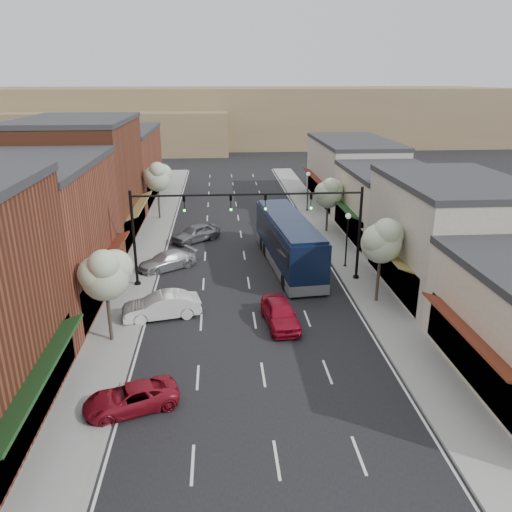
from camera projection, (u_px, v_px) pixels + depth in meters
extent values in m
plane|color=black|center=(257.00, 336.00, 29.02)|extent=(160.00, 160.00, 0.00)
cube|color=gray|center=(150.00, 240.00, 45.76)|extent=(2.80, 73.00, 0.15)
cube|color=gray|center=(331.00, 236.00, 46.95)|extent=(2.80, 73.00, 0.15)
cube|color=gray|center=(166.00, 240.00, 45.86)|extent=(0.25, 73.00, 0.17)
cube|color=gray|center=(316.00, 237.00, 46.85)|extent=(0.25, 73.00, 0.17)
cube|color=black|center=(25.00, 407.00, 20.26)|extent=(0.60, 11.90, 2.60)
cube|color=#173B19|center=(40.00, 374.00, 19.81)|extent=(1.07, 9.80, 0.49)
cube|color=brown|center=(29.00, 237.00, 32.11)|extent=(9.00, 14.00, 9.00)
cube|color=#2D2D30|center=(17.00, 164.00, 30.52)|extent=(9.20, 14.10, 0.40)
cube|color=black|center=(100.00, 277.00, 33.39)|extent=(0.60, 11.90, 2.60)
cube|color=maroon|center=(110.00, 255.00, 32.94)|extent=(1.07, 9.80, 0.49)
cube|color=brown|center=(82.00, 182.00, 44.99)|extent=(9.00, 14.00, 10.50)
cube|color=#2D2D30|center=(75.00, 120.00, 43.14)|extent=(9.20, 14.10, 0.40)
cube|color=black|center=(133.00, 220.00, 46.53)|extent=(0.60, 11.90, 2.60)
cube|color=olive|center=(140.00, 205.00, 46.07)|extent=(1.07, 9.80, 0.49)
cube|color=brown|center=(117.00, 166.00, 60.42)|extent=(9.00, 18.00, 8.00)
cube|color=#2D2D30|center=(113.00, 131.00, 59.00)|extent=(9.20, 18.10, 0.40)
cube|color=black|center=(153.00, 185.00, 61.54)|extent=(0.60, 15.30, 2.60)
cube|color=#173B19|center=(159.00, 173.00, 61.09)|extent=(1.07, 12.60, 0.49)
cube|color=black|center=(480.00, 360.00, 23.57)|extent=(0.60, 10.20, 2.60)
cube|color=maroon|center=(468.00, 333.00, 23.01)|extent=(1.07, 8.40, 0.49)
cube|color=beige|center=(450.00, 238.00, 34.37)|extent=(8.00, 12.00, 7.50)
cube|color=#2D2D30|center=(457.00, 181.00, 33.03)|extent=(8.20, 12.10, 0.40)
cube|color=black|center=(394.00, 269.00, 34.83)|extent=(0.60, 10.20, 2.60)
cube|color=olive|center=(385.00, 249.00, 34.27)|extent=(1.07, 8.40, 0.49)
cube|color=beige|center=(391.00, 206.00, 45.88)|extent=(8.00, 12.00, 6.00)
cube|color=#2D2D30|center=(394.00, 172.00, 44.79)|extent=(8.20, 12.10, 0.40)
cube|color=black|center=(351.00, 222.00, 46.09)|extent=(0.60, 10.20, 2.60)
cube|color=#173B19|center=(343.00, 206.00, 45.52)|extent=(1.07, 8.40, 0.49)
cube|color=beige|center=(352.00, 173.00, 58.84)|extent=(8.00, 16.00, 7.00)
cube|color=#2D2D30|center=(355.00, 141.00, 57.59)|extent=(8.20, 16.10, 0.40)
cube|color=black|center=(321.00, 190.00, 59.22)|extent=(0.60, 13.60, 2.60)
cube|color=maroon|center=(315.00, 177.00, 58.66)|extent=(1.07, 11.20, 0.49)
cube|color=#7A6647|center=(226.00, 116.00, 111.43)|extent=(120.00, 30.00, 12.00)
cube|color=#7A6647|center=(101.00, 131.00, 99.06)|extent=(50.00, 20.00, 8.00)
cylinder|color=black|center=(356.00, 278.00, 37.05)|extent=(0.44, 0.44, 0.30)
cylinder|color=black|center=(359.00, 235.00, 35.91)|extent=(0.20, 0.20, 7.00)
cylinder|color=black|center=(306.00, 193.00, 34.58)|extent=(8.00, 0.14, 0.14)
imported|color=black|center=(311.00, 202.00, 34.81)|extent=(0.18, 0.46, 1.10)
sphere|color=#19E533|center=(311.00, 208.00, 34.84)|extent=(0.18, 0.18, 0.18)
imported|color=black|center=(265.00, 203.00, 34.58)|extent=(0.18, 0.46, 1.10)
sphere|color=#19E533|center=(266.00, 209.00, 34.61)|extent=(0.18, 0.18, 0.18)
cylinder|color=black|center=(138.00, 284.00, 35.91)|extent=(0.44, 0.44, 0.30)
cylinder|color=black|center=(134.00, 240.00, 34.77)|extent=(0.20, 0.20, 7.00)
cylinder|color=black|center=(190.00, 195.00, 34.01)|extent=(8.00, 0.14, 0.14)
imported|color=black|center=(184.00, 204.00, 34.18)|extent=(0.18, 0.46, 1.10)
sphere|color=#19E533|center=(184.00, 210.00, 34.21)|extent=(0.18, 0.18, 0.18)
imported|color=black|center=(231.00, 203.00, 34.41)|extent=(0.18, 0.46, 1.10)
sphere|color=#19E533|center=(231.00, 210.00, 34.44)|extent=(0.18, 0.18, 0.18)
cylinder|color=#47382B|center=(378.00, 277.00, 32.74)|extent=(0.20, 0.20, 3.71)
sphere|color=#A8C195|center=(381.00, 243.00, 31.95)|extent=(2.60, 2.60, 2.60)
sphere|color=#A8C195|center=(388.00, 235.00, 32.11)|extent=(2.00, 2.00, 2.00)
sphere|color=#A8C195|center=(377.00, 240.00, 31.53)|extent=(1.90, 1.90, 1.90)
sphere|color=#A8C195|center=(386.00, 232.00, 31.18)|extent=(1.70, 1.70, 1.70)
cylinder|color=#47382B|center=(327.00, 216.00, 47.82)|extent=(0.20, 0.20, 3.33)
sphere|color=#A8C195|center=(328.00, 194.00, 47.11)|extent=(2.60, 2.60, 2.60)
sphere|color=#A8C195|center=(333.00, 189.00, 47.29)|extent=(2.00, 2.00, 2.00)
sphere|color=#A8C195|center=(325.00, 192.00, 46.69)|extent=(1.90, 1.90, 1.90)
sphere|color=#A8C195|center=(331.00, 187.00, 46.37)|extent=(1.70, 1.70, 1.70)
cylinder|color=#47382B|center=(109.00, 314.00, 27.84)|extent=(0.20, 0.20, 3.52)
sphere|color=#A8C195|center=(105.00, 277.00, 27.09)|extent=(2.60, 2.60, 2.60)
sphere|color=#A8C195|center=(115.00, 267.00, 27.26)|extent=(2.00, 2.00, 2.00)
sphere|color=#A8C195|center=(96.00, 274.00, 26.67)|extent=(1.90, 1.90, 1.90)
sphere|color=#A8C195|center=(103.00, 265.00, 26.33)|extent=(1.70, 1.70, 1.70)
cylinder|color=#47382B|center=(159.00, 202.00, 52.17)|extent=(0.20, 0.20, 3.84)
sphere|color=#A8C195|center=(157.00, 179.00, 51.36)|extent=(2.60, 2.60, 2.60)
sphere|color=#A8C195|center=(162.00, 174.00, 51.52)|extent=(2.00, 2.00, 2.00)
sphere|color=#A8C195|center=(153.00, 176.00, 50.93)|extent=(1.90, 1.90, 1.90)
sphere|color=#A8C195|center=(157.00, 170.00, 50.57)|extent=(1.70, 1.70, 1.70)
cylinder|color=black|center=(345.00, 266.00, 39.40)|extent=(0.28, 0.28, 0.20)
cylinder|color=black|center=(346.00, 244.00, 38.75)|extent=(0.12, 0.12, 4.00)
sphere|color=white|center=(348.00, 216.00, 38.00)|extent=(0.44, 0.44, 0.44)
cylinder|color=black|center=(307.00, 211.00, 55.81)|extent=(0.28, 0.28, 0.20)
cylinder|color=black|center=(308.00, 194.00, 55.17)|extent=(0.12, 0.12, 4.00)
sphere|color=white|center=(308.00, 174.00, 54.42)|extent=(0.44, 0.44, 0.44)
cube|color=black|center=(288.00, 241.00, 39.12)|extent=(4.02, 13.15, 3.33)
cube|color=#595B60|center=(288.00, 259.00, 39.64)|extent=(4.04, 13.17, 0.76)
cube|color=black|center=(288.00, 235.00, 38.96)|extent=(3.98, 12.13, 1.19)
cube|color=black|center=(289.00, 220.00, 38.54)|extent=(3.74, 12.61, 0.27)
cube|color=black|center=(311.00, 260.00, 32.94)|extent=(2.24, 0.29, 1.29)
cylinder|color=black|center=(285.00, 282.00, 35.25)|extent=(0.45, 1.15, 1.12)
cylinder|color=black|center=(320.00, 280.00, 35.65)|extent=(0.45, 1.15, 1.12)
cylinder|color=black|center=(263.00, 244.00, 43.25)|extent=(0.45, 1.15, 1.12)
cylinder|color=black|center=(291.00, 242.00, 43.65)|extent=(0.45, 1.15, 1.12)
cylinder|color=black|center=(266.00, 250.00, 41.85)|extent=(0.45, 1.15, 1.12)
cylinder|color=black|center=(295.00, 248.00, 42.25)|extent=(0.45, 1.15, 1.12)
imported|color=maroon|center=(280.00, 313.00, 30.10)|extent=(2.30, 4.70, 1.54)
imported|color=maroon|center=(131.00, 398.00, 22.47)|extent=(4.65, 3.26, 1.18)
imported|color=silver|center=(161.00, 306.00, 31.02)|extent=(5.06, 2.66, 1.59)
imported|color=#ABAAAF|center=(167.00, 261.00, 38.92)|extent=(5.01, 4.29, 1.38)
imported|color=slate|center=(196.00, 233.00, 45.52)|extent=(4.84, 4.38, 1.59)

